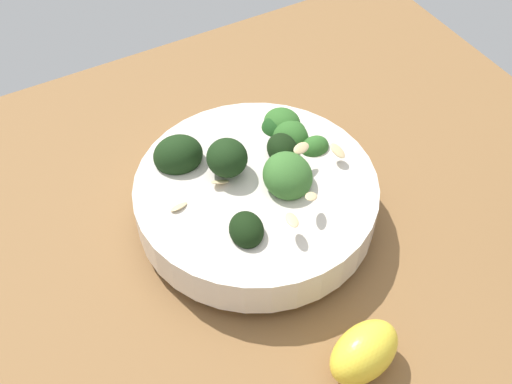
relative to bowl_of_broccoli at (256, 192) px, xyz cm
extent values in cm
cube|color=brown|center=(-2.23, 4.93, -5.11)|extent=(69.23, 69.23, 3.13)
cylinder|color=silver|center=(0.19, 0.33, -2.90)|extent=(12.16, 12.16, 1.28)
cylinder|color=silver|center=(0.19, 0.33, -0.33)|extent=(22.11, 22.11, 3.85)
cylinder|color=beige|center=(0.19, 0.33, 1.19)|extent=(19.19, 19.19, 0.80)
cylinder|color=#4A8F3C|center=(3.65, 4.57, 0.75)|extent=(1.67, 1.71, 1.34)
ellipsoid|color=black|center=(3.65, 4.57, 2.20)|extent=(3.75, 4.14, 3.09)
cylinder|color=#589D47|center=(-3.80, -1.86, 0.71)|extent=(1.39, 1.44, 1.04)
ellipsoid|color=black|center=(-3.80, -1.86, 2.15)|extent=(4.08, 4.29, 3.57)
cylinder|color=#3C7A32|center=(-2.05, 1.75, 0.76)|extent=(2.09, 1.96, 2.03)
ellipsoid|color=#386B2B|center=(-2.05, 1.75, 2.72)|extent=(5.20, 5.86, 5.63)
cylinder|color=#2F662B|center=(-5.50, -3.16, 0.27)|extent=(1.31, 1.39, 1.02)
ellipsoid|color=#2D6023|center=(-5.50, -3.16, 1.63)|extent=(4.38, 4.25, 4.64)
cylinder|color=#2F662B|center=(-6.04, -5.64, -0.04)|extent=(1.44, 1.34, 1.33)
ellipsoid|color=#2D6023|center=(-6.04, -5.64, 1.46)|extent=(4.86, 5.15, 3.82)
cylinder|color=#589D47|center=(-6.84, -0.98, -0.01)|extent=(1.26, 1.29, 1.63)
ellipsoid|color=#2D6023|center=(-6.84, -0.98, 1.55)|extent=(3.25, 2.59, 3.00)
cylinder|color=#589D47|center=(1.75, -2.19, 1.56)|extent=(1.66, 1.77, 1.85)
ellipsoid|color=black|center=(1.75, -2.19, 3.43)|extent=(4.64, 5.03, 4.08)
cylinder|color=#589D47|center=(5.09, -5.60, 0.56)|extent=(2.08, 2.16, 1.24)
ellipsoid|color=black|center=(5.09, -5.60, 2.37)|extent=(5.99, 5.71, 5.11)
cylinder|color=#589D47|center=(-6.19, -3.71, 0.05)|extent=(1.52, 1.26, 1.55)
ellipsoid|color=#2D6023|center=(-6.19, -3.71, 1.46)|extent=(3.90, 4.18, 2.80)
cylinder|color=#3C7A32|center=(-5.05, -5.15, -0.05)|extent=(1.21, 1.27, 1.36)
ellipsoid|color=#194216|center=(-5.05, -5.15, 1.37)|extent=(2.98, 3.63, 3.08)
ellipsoid|color=#DBBC84|center=(-7.71, 1.43, 2.90)|extent=(1.36, 1.98, 0.89)
ellipsoid|color=#DBBC84|center=(7.36, -0.52, 1.64)|extent=(2.04, 1.54, 1.05)
ellipsoid|color=#DBBC84|center=(-4.40, 0.37, 3.91)|extent=(2.00, 1.48, 0.80)
ellipsoid|color=#DBBC84|center=(-2.06, 5.51, 3.73)|extent=(1.97, 1.89, 1.14)
ellipsoid|color=#DBBC84|center=(3.04, -1.12, 1.95)|extent=(1.96, 1.09, 1.35)
ellipsoid|color=#DBBC84|center=(0.39, 6.77, 3.53)|extent=(1.43, 2.01, 0.68)
ellipsoid|color=yellow|center=(0.16, 17.54, -1.20)|extent=(7.01, 5.23, 4.68)
camera|label=1|loc=(18.65, 33.68, 43.91)|focal=44.60mm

